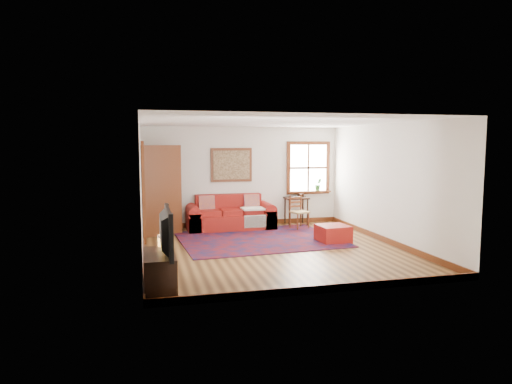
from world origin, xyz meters
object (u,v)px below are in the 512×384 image
object	(u,v)px
media_cabinet	(160,272)
red_leather_sofa	(231,218)
red_ottoman	(333,234)
side_table	(296,202)
ladder_back_chair	(298,211)

from	to	relation	value
media_cabinet	red_leather_sofa	bearing A→B (deg)	66.95
red_leather_sofa	red_ottoman	world-z (taller)	red_leather_sofa
side_table	media_cabinet	distance (m)	5.84
media_cabinet	side_table	bearing A→B (deg)	51.56
ladder_back_chair	media_cabinet	bearing A→B (deg)	-130.98
red_ottoman	media_cabinet	distance (m)	4.41
red_ottoman	ladder_back_chair	world-z (taller)	ladder_back_chair
red_ottoman	media_cabinet	size ratio (longest dim) A/B	0.64
red_leather_sofa	media_cabinet	world-z (taller)	red_leather_sofa
side_table	media_cabinet	world-z (taller)	side_table
red_leather_sofa	side_table	size ratio (longest dim) A/B	3.00
red_leather_sofa	ladder_back_chair	world-z (taller)	ladder_back_chair
red_ottoman	side_table	world-z (taller)	side_table
side_table	ladder_back_chair	xyz separation A→B (m)	(-0.15, -0.56, -0.14)
ladder_back_chair	side_table	bearing A→B (deg)	75.50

